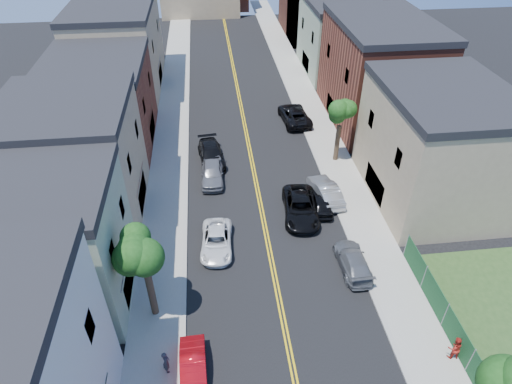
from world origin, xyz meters
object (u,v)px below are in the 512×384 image
object	(u,v)px
silver_car_right	(326,191)
black_suv_lane	(300,208)
grey_car_left	(212,172)
pedestrian_left	(166,362)
white_pickup	(217,241)
dark_car_right_far	(294,115)
black_car_right	(321,202)
red_sedan	(193,370)
black_car_left	(211,154)
pedestrian_right	(454,348)
grey_car_right	(353,261)

from	to	relation	value
silver_car_right	black_suv_lane	distance (m)	3.12
grey_car_left	pedestrian_left	bearing A→B (deg)	-97.68
black_suv_lane	white_pickup	bearing A→B (deg)	-150.94
dark_car_right_far	pedestrian_left	distance (m)	30.83
white_pickup	black_suv_lane	size ratio (longest dim) A/B	0.84
black_car_right	black_suv_lane	bearing A→B (deg)	22.84
dark_car_right_far	pedestrian_left	world-z (taller)	pedestrian_left
pedestrian_left	red_sedan	bearing A→B (deg)	-118.79
black_car_left	black_car_right	size ratio (longest dim) A/B	1.38
black_car_left	dark_car_right_far	xyz separation A→B (m)	(9.25, 6.99, 0.04)
pedestrian_right	black_suv_lane	bearing A→B (deg)	-61.12
black_car_left	grey_car_right	size ratio (longest dim) A/B	1.15
dark_car_right_far	grey_car_right	bearing A→B (deg)	85.30
black_suv_lane	pedestrian_right	xyz separation A→B (m)	(6.10, -13.48, 0.19)
silver_car_right	black_car_left	bearing A→B (deg)	-44.41
black_suv_lane	grey_car_right	bearing A→B (deg)	-62.06
black_car_right	pedestrian_left	distance (m)	17.63
grey_car_left	dark_car_right_far	bearing A→B (deg)	49.53
grey_car_right	black_car_right	distance (m)	6.71
black_car_right	pedestrian_left	world-z (taller)	pedestrian_left
grey_car_left	black_car_left	distance (m)	3.06
grey_car_right	black_suv_lane	distance (m)	6.55
grey_car_left	red_sedan	bearing A→B (deg)	-93.04
dark_car_right_far	pedestrian_right	world-z (taller)	pedestrian_right
black_car_left	grey_car_right	world-z (taller)	black_car_left
grey_car_left	pedestrian_left	world-z (taller)	pedestrian_left
dark_car_right_far	grey_car_left	bearing A→B (deg)	42.54
black_suv_lane	pedestrian_right	size ratio (longest dim) A/B	3.43
silver_car_right	black_suv_lane	world-z (taller)	silver_car_right
red_sedan	pedestrian_right	distance (m)	14.61
white_pickup	pedestrian_left	xyz separation A→B (m)	(-3.16, -9.52, 0.28)
silver_car_right	pedestrian_right	bearing A→B (deg)	95.28
white_pickup	pedestrian_left	bearing A→B (deg)	-104.26
white_pickup	grey_car_right	bearing A→B (deg)	-14.26
red_sedan	black_suv_lane	bearing A→B (deg)	54.97
grey_car_right	black_suv_lane	bearing A→B (deg)	-67.99
black_car_left	dark_car_right_far	world-z (taller)	dark_car_right_far
red_sedan	black_car_right	xyz separation A→B (m)	(10.32, 13.58, -0.01)
white_pickup	grey_car_right	xyz separation A→B (m)	(9.30, -3.09, 0.01)
grey_car_left	pedestrian_right	size ratio (longest dim) A/B	2.91
grey_car_left	black_suv_lane	size ratio (longest dim) A/B	0.85
red_sedan	black_car_right	bearing A→B (deg)	51.01
white_pickup	black_car_right	size ratio (longest dim) A/B	1.23
grey_car_right	pedestrian_left	world-z (taller)	pedestrian_left
grey_car_right	dark_car_right_far	size ratio (longest dim) A/B	0.79
grey_car_left	silver_car_right	world-z (taller)	grey_car_left
red_sedan	pedestrian_left	xyz separation A→B (m)	(-1.46, 0.47, 0.28)
grey_car_left	black_suv_lane	world-z (taller)	grey_car_left
grey_car_left	grey_car_right	xyz separation A→B (m)	(9.30, -11.74, -0.15)
red_sedan	grey_car_left	size ratio (longest dim) A/B	0.84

